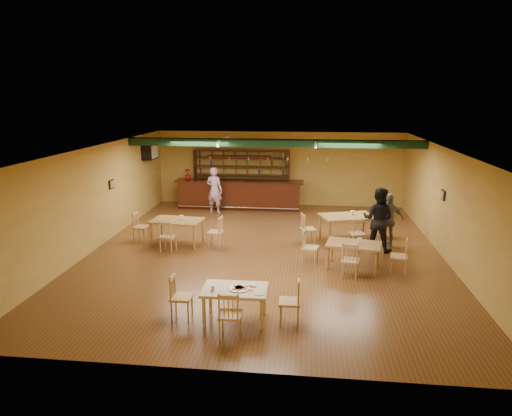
# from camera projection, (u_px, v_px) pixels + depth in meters

# --- Properties ---
(floor) EXTENTS (12.00, 12.00, 0.00)m
(floor) POSITION_uv_depth(u_px,v_px,m) (265.00, 251.00, 13.35)
(floor) COLOR brown
(floor) RESTS_ON ground
(ceiling_beam) EXTENTS (10.00, 0.30, 0.25)m
(ceiling_beam) POSITION_uv_depth(u_px,v_px,m) (273.00, 143.00, 15.36)
(ceiling_beam) COLOR black
(ceiling_beam) RESTS_ON ceiling
(track_rail_left) EXTENTS (0.05, 2.50, 0.05)m
(track_rail_left) POSITION_uv_depth(u_px,v_px,m) (224.00, 139.00, 16.12)
(track_rail_left) COLOR white
(track_rail_left) RESTS_ON ceiling
(track_rail_right) EXTENTS (0.05, 2.50, 0.05)m
(track_rail_right) POSITION_uv_depth(u_px,v_px,m) (315.00, 140.00, 15.77)
(track_rail_right) COLOR white
(track_rail_right) RESTS_ON ceiling
(ac_unit) EXTENTS (0.34, 0.70, 0.48)m
(ac_unit) POSITION_uv_depth(u_px,v_px,m) (150.00, 152.00, 17.36)
(ac_unit) COLOR white
(ac_unit) RESTS_ON wall_left
(picture_left) EXTENTS (0.04, 0.34, 0.28)m
(picture_left) POSITION_uv_depth(u_px,v_px,m) (112.00, 184.00, 14.45)
(picture_left) COLOR black
(picture_left) RESTS_ON wall_left
(picture_right) EXTENTS (0.04, 0.34, 0.28)m
(picture_right) POSITION_uv_depth(u_px,v_px,m) (443.00, 195.00, 12.88)
(picture_right) COLOR black
(picture_right) RESTS_ON wall_right
(bar_counter) EXTENTS (5.09, 0.85, 1.13)m
(bar_counter) POSITION_uv_depth(u_px,v_px,m) (239.00, 194.00, 18.35)
(bar_counter) COLOR #38190B
(bar_counter) RESTS_ON ground
(back_bar_hutch) EXTENTS (3.94, 0.40, 2.28)m
(back_bar_hutch) POSITION_uv_depth(u_px,v_px,m) (242.00, 178.00, 18.82)
(back_bar_hutch) COLOR #38190B
(back_bar_hutch) RESTS_ON ground
(poinsettia) EXTENTS (0.31, 0.31, 0.43)m
(poinsettia) POSITION_uv_depth(u_px,v_px,m) (188.00, 174.00, 18.39)
(poinsettia) COLOR #A9100F
(poinsettia) RESTS_ON bar_counter
(dining_table_a) EXTENTS (1.62, 1.09, 0.76)m
(dining_table_a) POSITION_uv_depth(u_px,v_px,m) (177.00, 232.00, 13.95)
(dining_table_a) COLOR olive
(dining_table_a) RESTS_ON ground
(dining_table_b) EXTENTS (1.85, 1.43, 0.81)m
(dining_table_b) POSITION_uv_depth(u_px,v_px,m) (347.00, 228.00, 14.24)
(dining_table_b) COLOR olive
(dining_table_b) RESTS_ON ground
(dining_table_d) EXTENTS (1.52, 1.09, 0.69)m
(dining_table_d) POSITION_uv_depth(u_px,v_px,m) (353.00, 256.00, 11.97)
(dining_table_d) COLOR olive
(dining_table_d) RESTS_ON ground
(near_table) EXTENTS (1.30, 0.85, 0.69)m
(near_table) POSITION_uv_depth(u_px,v_px,m) (235.00, 304.00, 9.19)
(near_table) COLOR #CBB788
(near_table) RESTS_ON ground
(pizza_tray) EXTENTS (0.49, 0.49, 0.01)m
(pizza_tray) POSITION_uv_depth(u_px,v_px,m) (239.00, 288.00, 9.10)
(pizza_tray) COLOR silver
(pizza_tray) RESTS_ON near_table
(parmesan_shaker) EXTENTS (0.08, 0.08, 0.11)m
(parmesan_shaker) POSITION_uv_depth(u_px,v_px,m) (213.00, 288.00, 9.01)
(parmesan_shaker) COLOR #EAE5C6
(parmesan_shaker) RESTS_ON near_table
(napkin_stack) EXTENTS (0.22, 0.18, 0.03)m
(napkin_stack) POSITION_uv_depth(u_px,v_px,m) (252.00, 285.00, 9.25)
(napkin_stack) COLOR white
(napkin_stack) RESTS_ON near_table
(pizza_server) EXTENTS (0.29, 0.29, 0.00)m
(pizza_server) POSITION_uv_depth(u_px,v_px,m) (247.00, 287.00, 9.12)
(pizza_server) COLOR silver
(pizza_server) RESTS_ON pizza_tray
(side_plate) EXTENTS (0.22, 0.22, 0.01)m
(side_plate) POSITION_uv_depth(u_px,v_px,m) (259.00, 293.00, 8.87)
(side_plate) COLOR white
(side_plate) RESTS_ON near_table
(patron_bar) EXTENTS (0.74, 0.59, 1.78)m
(patron_bar) POSITION_uv_depth(u_px,v_px,m) (214.00, 190.00, 17.56)
(patron_bar) COLOR #A154B6
(patron_bar) RESTS_ON ground
(patron_right_a) EXTENTS (1.11, 0.99, 1.87)m
(patron_right_a) POSITION_uv_depth(u_px,v_px,m) (378.00, 219.00, 13.26)
(patron_right_a) COLOR black
(patron_right_a) RESTS_ON ground
(patron_right_b) EXTENTS (1.02, 0.64, 1.62)m
(patron_right_b) POSITION_uv_depth(u_px,v_px,m) (389.00, 220.00, 13.66)
(patron_right_b) COLOR gray
(patron_right_b) RESTS_ON ground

